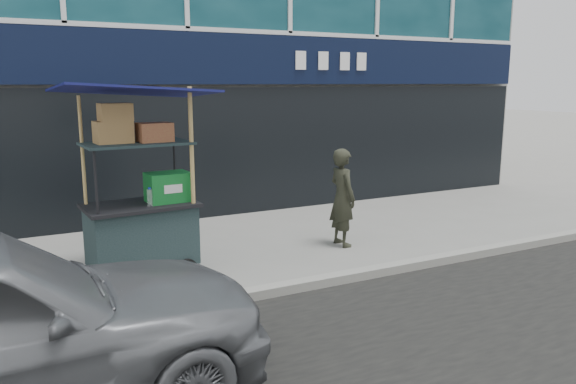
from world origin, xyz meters
TOP-DOWN VIEW (x-y plane):
  - ground at (0.00, 0.00)m, footprint 80.00×80.00m
  - curb at (0.00, -0.20)m, footprint 80.00×0.18m
  - vendor_cart at (-1.52, 1.19)m, footprint 1.93×1.43m
  - vendor_man at (1.53, 1.22)m, footprint 0.37×0.56m

SIDE VIEW (x-z plane):
  - ground at x=0.00m, z-range 0.00..0.00m
  - curb at x=0.00m, z-range 0.00..0.12m
  - vendor_man at x=1.53m, z-range 0.00..1.51m
  - vendor_cart at x=-1.52m, z-range -0.37..2.12m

